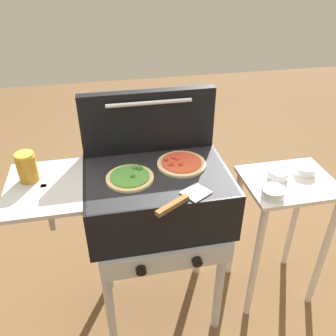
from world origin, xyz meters
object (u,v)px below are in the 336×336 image
(grill, at_px, (155,200))
(spatula, at_px, (183,200))
(topping_bowl_near, at_px, (278,174))
(prep_table, at_px, (282,215))
(pizza_veggie, at_px, (130,177))
(topping_bowl_middle, at_px, (273,193))
(pizza_pepperoni, at_px, (181,163))
(sauce_jar, at_px, (27,167))
(topping_bowl_far, at_px, (305,170))

(grill, distance_m, spatula, 0.27)
(grill, relative_size, topping_bowl_near, 9.46)
(spatula, bearing_deg, grill, 109.75)
(prep_table, bearing_deg, pizza_veggie, -178.34)
(topping_bowl_middle, bearing_deg, prep_table, 36.89)
(pizza_pepperoni, bearing_deg, sauce_jar, 178.92)
(sauce_jar, distance_m, prep_table, 1.27)
(sauce_jar, relative_size, prep_table, 0.17)
(grill, height_order, pizza_veggie, pizza_veggie)
(prep_table, bearing_deg, grill, -179.63)
(sauce_jar, bearing_deg, grill, -6.58)
(spatula, bearing_deg, topping_bowl_far, 20.82)
(topping_bowl_far, bearing_deg, grill, -176.32)
(grill, bearing_deg, topping_bowl_near, 3.29)
(sauce_jar, height_order, topping_bowl_middle, sauce_jar)
(topping_bowl_far, bearing_deg, topping_bowl_near, -174.73)
(sauce_jar, distance_m, topping_bowl_middle, 1.08)
(pizza_pepperoni, bearing_deg, topping_bowl_far, 0.14)
(pizza_veggie, distance_m, sauce_jar, 0.43)
(spatula, xyz_separation_m, topping_bowl_near, (0.55, 0.25, -0.12))
(topping_bowl_near, height_order, topping_bowl_middle, same)
(pizza_veggie, bearing_deg, topping_bowl_middle, -7.53)
(topping_bowl_middle, bearing_deg, topping_bowl_far, 32.02)
(topping_bowl_near, bearing_deg, pizza_veggie, -175.77)
(topping_bowl_near, distance_m, topping_bowl_middle, 0.17)
(pizza_pepperoni, bearing_deg, grill, -160.17)
(grill, height_order, sauce_jar, sauce_jar)
(spatula, xyz_separation_m, topping_bowl_far, (0.70, 0.27, -0.12))
(grill, bearing_deg, sauce_jar, 173.42)
(grill, distance_m, sauce_jar, 0.57)
(pizza_pepperoni, relative_size, prep_table, 0.29)
(pizza_veggie, relative_size, pizza_pepperoni, 0.92)
(pizza_pepperoni, xyz_separation_m, topping_bowl_near, (0.49, -0.01, -0.12))
(spatula, relative_size, topping_bowl_middle, 2.36)
(pizza_veggie, height_order, prep_table, pizza_veggie)
(grill, bearing_deg, prep_table, 0.37)
(topping_bowl_far, bearing_deg, sauce_jar, 179.52)
(pizza_veggie, height_order, topping_bowl_middle, pizza_veggie)
(pizza_pepperoni, xyz_separation_m, prep_table, (0.54, -0.04, -0.36))
(topping_bowl_near, bearing_deg, topping_bowl_far, 5.27)
(topping_bowl_far, distance_m, topping_bowl_middle, 0.29)
(grill, xyz_separation_m, pizza_veggie, (-0.11, -0.02, 0.15))
(prep_table, relative_size, topping_bowl_near, 7.60)
(pizza_pepperoni, distance_m, topping_bowl_near, 0.50)
(pizza_veggie, xyz_separation_m, topping_bowl_far, (0.88, 0.07, -0.12))
(pizza_veggie, height_order, spatula, pizza_veggie)
(grill, bearing_deg, pizza_pepperoni, 19.83)
(pizza_veggie, xyz_separation_m, prep_table, (0.78, 0.02, -0.36))
(sauce_jar, relative_size, topping_bowl_middle, 1.21)
(topping_bowl_far, xyz_separation_m, topping_bowl_middle, (-0.24, -0.15, -0.00))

